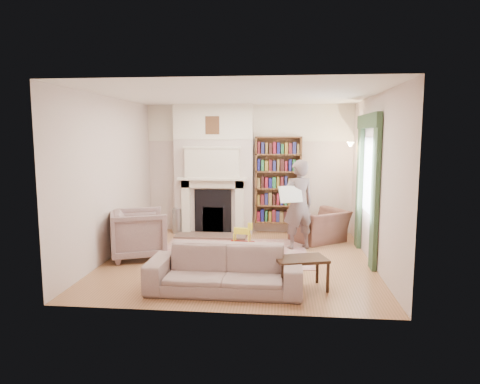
# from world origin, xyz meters

# --- Properties ---
(floor) EXTENTS (4.50, 4.50, 0.00)m
(floor) POSITION_xyz_m (0.00, 0.00, 0.00)
(floor) COLOR olive
(floor) RESTS_ON ground
(ceiling) EXTENTS (4.50, 4.50, 0.00)m
(ceiling) POSITION_xyz_m (0.00, 0.00, 2.80)
(ceiling) COLOR white
(ceiling) RESTS_ON wall_back
(wall_back) EXTENTS (4.50, 0.00, 4.50)m
(wall_back) POSITION_xyz_m (0.00, 2.25, 1.40)
(wall_back) COLOR beige
(wall_back) RESTS_ON floor
(wall_front) EXTENTS (4.50, 0.00, 4.50)m
(wall_front) POSITION_xyz_m (0.00, -2.25, 1.40)
(wall_front) COLOR beige
(wall_front) RESTS_ON floor
(wall_left) EXTENTS (0.00, 4.50, 4.50)m
(wall_left) POSITION_xyz_m (-2.25, 0.00, 1.40)
(wall_left) COLOR beige
(wall_left) RESTS_ON floor
(wall_right) EXTENTS (0.00, 4.50, 4.50)m
(wall_right) POSITION_xyz_m (2.25, 0.00, 1.40)
(wall_right) COLOR beige
(wall_right) RESTS_ON floor
(fireplace) EXTENTS (1.70, 0.58, 2.80)m
(fireplace) POSITION_xyz_m (-0.75, 2.05, 1.39)
(fireplace) COLOR beige
(fireplace) RESTS_ON floor
(bookcase) EXTENTS (1.00, 0.24, 1.85)m
(bookcase) POSITION_xyz_m (0.65, 2.12, 1.18)
(bookcase) COLOR brown
(bookcase) RESTS_ON floor
(window) EXTENTS (0.02, 0.90, 1.30)m
(window) POSITION_xyz_m (2.23, 0.40, 1.45)
(window) COLOR silver
(window) RESTS_ON wall_right
(curtain_left) EXTENTS (0.07, 0.32, 2.40)m
(curtain_left) POSITION_xyz_m (2.20, -0.30, 1.20)
(curtain_left) COLOR #2D452C
(curtain_left) RESTS_ON floor
(curtain_right) EXTENTS (0.07, 0.32, 2.40)m
(curtain_right) POSITION_xyz_m (2.20, 1.10, 1.20)
(curtain_right) COLOR #2D452C
(curtain_right) RESTS_ON floor
(pelmet) EXTENTS (0.09, 1.70, 0.24)m
(pelmet) POSITION_xyz_m (2.19, 0.40, 2.38)
(pelmet) COLOR #2D452C
(pelmet) RESTS_ON wall_right
(wall_sconce) EXTENTS (0.20, 0.24, 0.24)m
(wall_sconce) POSITION_xyz_m (2.03, 1.50, 1.90)
(wall_sconce) COLOR gold
(wall_sconce) RESTS_ON wall_right
(rug) EXTENTS (2.81, 2.24, 0.01)m
(rug) POSITION_xyz_m (-0.12, 0.42, 0.01)
(rug) COLOR beige
(rug) RESTS_ON floor
(armchair_reading) EXTENTS (1.31, 1.29, 0.65)m
(armchair_reading) POSITION_xyz_m (1.49, 1.43, 0.32)
(armchair_reading) COLOR #4C3228
(armchair_reading) RESTS_ON floor
(armchair_left) EXTENTS (1.21, 1.20, 0.85)m
(armchair_left) POSITION_xyz_m (-1.76, -0.03, 0.42)
(armchair_left) COLOR #A9988B
(armchair_left) RESTS_ON floor
(sofa) EXTENTS (2.12, 0.84, 0.62)m
(sofa) POSITION_xyz_m (-0.04, -1.51, 0.31)
(sofa) COLOR gray
(sofa) RESTS_ON floor
(man_reading) EXTENTS (0.73, 0.63, 1.69)m
(man_reading) POSITION_xyz_m (1.04, 0.83, 0.85)
(man_reading) COLOR #61504E
(man_reading) RESTS_ON floor
(newspaper) EXTENTS (0.46, 0.30, 0.30)m
(newspaper) POSITION_xyz_m (0.89, 0.63, 1.07)
(newspaper) COLOR silver
(newspaper) RESTS_ON man_reading
(coffee_table) EXTENTS (0.80, 0.63, 0.45)m
(coffee_table) POSITION_xyz_m (1.01, -1.34, 0.23)
(coffee_table) COLOR #351F12
(coffee_table) RESTS_ON floor
(paraffin_heater) EXTENTS (0.25, 0.25, 0.55)m
(paraffin_heater) POSITION_xyz_m (-1.54, 1.90, 0.28)
(paraffin_heater) COLOR #93959A
(paraffin_heater) RESTS_ON floor
(rocking_horse) EXTENTS (0.51, 0.25, 0.43)m
(rocking_horse) POSITION_xyz_m (-0.04, 1.07, 0.22)
(rocking_horse) COLOR yellow
(rocking_horse) RESTS_ON rug
(board_game) EXTENTS (0.41, 0.41, 0.03)m
(board_game) POSITION_xyz_m (-0.81, -0.13, 0.03)
(board_game) COLOR #E8D552
(board_game) RESTS_ON rug
(game_box_lid) EXTENTS (0.37, 0.29, 0.05)m
(game_box_lid) POSITION_xyz_m (-1.06, 0.30, 0.04)
(game_box_lid) COLOR red
(game_box_lid) RESTS_ON rug
(comic_annuals) EXTENTS (0.51, 0.54, 0.02)m
(comic_annuals) POSITION_xyz_m (0.22, -0.56, 0.02)
(comic_annuals) COLOR red
(comic_annuals) RESTS_ON rug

